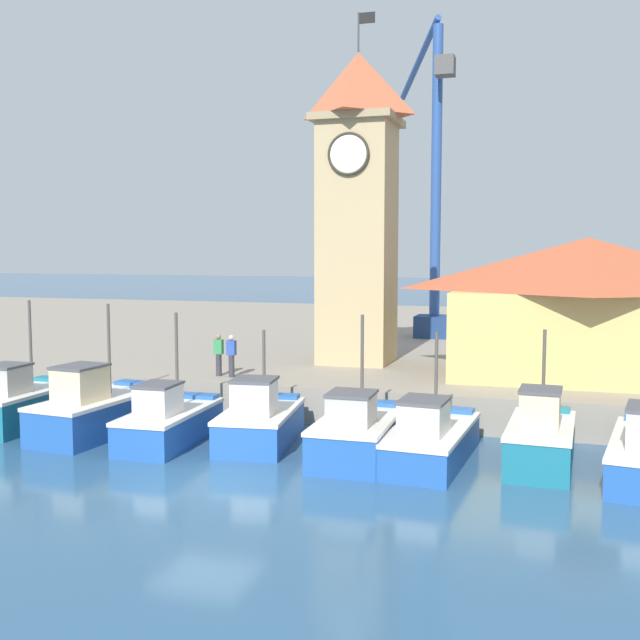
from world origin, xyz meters
TOP-DOWN VIEW (x-y plane):
  - ground_plane at (0.00, 0.00)m, footprint 300.00×300.00m
  - quay_wharf at (0.00, 27.25)m, footprint 120.00×40.00m
  - fishing_boat_left_outer at (-8.91, 3.98)m, footprint 2.14×4.33m
  - fishing_boat_left_inner at (-5.75, 3.76)m, footprint 2.56×5.13m
  - fishing_boat_mid_left at (-2.92, 3.45)m, footprint 2.06×4.55m
  - fishing_boat_center at (-0.13, 4.17)m, footprint 2.60×4.41m
  - fishing_boat_mid_right at (3.19, 3.53)m, footprint 2.22×4.45m
  - fishing_boat_right_inner at (5.29, 3.77)m, footprint 2.42×5.16m
  - fishing_boat_right_outer at (8.34, 4.25)m, footprint 1.99×4.28m
  - clock_tower at (0.59, 13.75)m, footprint 3.45×3.45m
  - warehouse_right at (9.81, 12.29)m, footprint 10.07×5.91m
  - port_crane_near at (2.31, 24.28)m, footprint 4.46×8.69m
  - dock_worker_near_tower at (-3.04, 8.62)m, footprint 0.34×0.22m
  - dock_worker_along_quay at (-3.62, 8.74)m, footprint 0.34×0.22m

SIDE VIEW (x-z plane):
  - ground_plane at x=0.00m, z-range 0.00..0.00m
  - quay_wharf at x=0.00m, z-range 0.00..1.28m
  - fishing_boat_right_inner at x=5.29m, z-range -1.18..2.53m
  - fishing_boat_mid_left at x=-2.92m, z-range -1.35..2.76m
  - fishing_boat_center at x=-0.13m, z-range -1.04..2.53m
  - fishing_boat_mid_right at x=3.19m, z-range -1.35..2.85m
  - fishing_boat_right_outer at x=8.34m, z-range -1.12..2.72m
  - fishing_boat_left_outer at x=-8.91m, z-range -1.38..2.98m
  - fishing_boat_left_inner at x=-5.75m, z-range -1.33..2.98m
  - dock_worker_near_tower at x=-3.04m, z-range 1.31..2.93m
  - dock_worker_along_quay at x=-3.62m, z-range 1.31..2.93m
  - warehouse_right at x=9.81m, z-range 1.35..6.65m
  - port_crane_near at x=2.31m, z-range -0.78..16.67m
  - clock_tower at x=0.59m, z-range 0.88..15.54m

